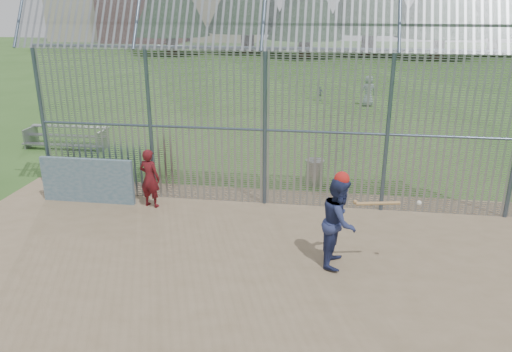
% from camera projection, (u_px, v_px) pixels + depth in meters
% --- Properties ---
extents(ground, '(120.00, 120.00, 0.00)m').
position_uv_depth(ground, '(241.00, 271.00, 9.91)').
color(ground, '#2D511E').
rests_on(ground, ground).
extents(dirt_infield, '(14.00, 10.00, 0.02)m').
position_uv_depth(dirt_infield, '(236.00, 284.00, 9.44)').
color(dirt_infield, '#756047').
rests_on(dirt_infield, ground).
extents(dugout_wall, '(2.50, 0.12, 1.20)m').
position_uv_depth(dugout_wall, '(88.00, 180.00, 13.05)').
color(dugout_wall, '#38566B').
rests_on(dugout_wall, dirt_infield).
extents(batter, '(0.81, 0.98, 1.84)m').
position_uv_depth(batter, '(339.00, 222.00, 9.86)').
color(batter, navy).
rests_on(batter, dirt_infield).
extents(onlooker, '(0.63, 0.49, 1.54)m').
position_uv_depth(onlooker, '(150.00, 178.00, 12.72)').
color(onlooker, maroon).
rests_on(onlooker, dirt_infield).
extents(bg_kid_standing, '(0.85, 0.67, 1.52)m').
position_uv_depth(bg_kid_standing, '(368.00, 91.00, 25.05)').
color(bg_kid_standing, slate).
rests_on(bg_kid_standing, ground).
extents(bg_kid_seated, '(0.51, 0.36, 0.81)m').
position_uv_depth(bg_kid_seated, '(320.00, 94.00, 26.34)').
color(bg_kid_seated, slate).
rests_on(bg_kid_seated, ground).
extents(batting_gear, '(1.65, 0.42, 0.59)m').
position_uv_depth(batting_gear, '(348.00, 183.00, 9.54)').
color(batting_gear, red).
rests_on(batting_gear, ground).
extents(trash_can, '(0.56, 0.56, 0.82)m').
position_uv_depth(trash_can, '(314.00, 172.00, 14.43)').
color(trash_can, gray).
rests_on(trash_can, ground).
extents(bleacher, '(3.00, 0.95, 0.72)m').
position_uv_depth(bleacher, '(67.00, 137.00, 18.02)').
color(bleacher, gray).
rests_on(bleacher, ground).
extents(backstop_fence, '(20.09, 0.81, 5.30)m').
position_uv_depth(backstop_fence, '(339.00, 119.00, 12.07)').
color(backstop_fence, '#47566B').
rests_on(backstop_fence, ground).
extents(distant_buildings, '(26.50, 10.50, 8.00)m').
position_uv_depth(distant_buildings, '(142.00, 12.00, 64.61)').
color(distant_buildings, brown).
rests_on(distant_buildings, ground).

